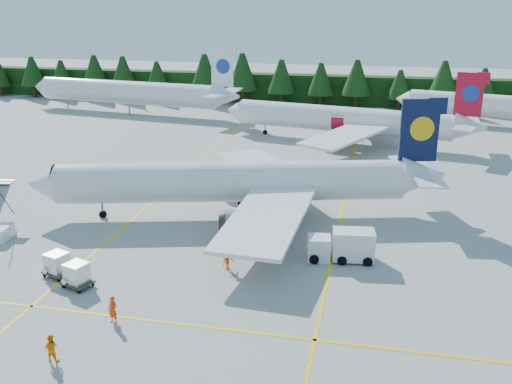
# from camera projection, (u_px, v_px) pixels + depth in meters

# --- Properties ---
(ground) EXTENTS (320.00, 320.00, 0.00)m
(ground) POSITION_uv_depth(u_px,v_px,m) (244.00, 287.00, 42.87)
(ground) COLOR #9A9A94
(ground) RESTS_ON ground
(taxi_stripe_a) EXTENTS (0.25, 120.00, 0.01)m
(taxi_stripe_a) POSITION_uv_depth(u_px,v_px,m) (165.00, 192.00, 64.21)
(taxi_stripe_a) COLOR yellow
(taxi_stripe_a) RESTS_ON ground
(taxi_stripe_b) EXTENTS (0.25, 120.00, 0.01)m
(taxi_stripe_b) POSITION_uv_depth(u_px,v_px,m) (343.00, 205.00, 60.20)
(taxi_stripe_b) COLOR yellow
(taxi_stripe_b) RESTS_ON ground
(taxi_stripe_cross) EXTENTS (80.00, 0.25, 0.01)m
(taxi_stripe_cross) POSITION_uv_depth(u_px,v_px,m) (223.00, 329.00, 37.30)
(taxi_stripe_cross) COLOR yellow
(taxi_stripe_cross) RESTS_ON ground
(treeline_hedge) EXTENTS (220.00, 4.00, 6.00)m
(treeline_hedge) POSITION_uv_depth(u_px,v_px,m) (335.00, 90.00, 117.92)
(treeline_hedge) COLOR black
(treeline_hedge) RESTS_ON ground
(airliner_navy) EXTENTS (39.02, 31.69, 11.58)m
(airliner_navy) POSITION_uv_depth(u_px,v_px,m) (225.00, 183.00, 56.03)
(airliner_navy) COLOR silver
(airliner_navy) RESTS_ON ground
(airliner_red) EXTENTS (38.42, 31.30, 11.29)m
(airliner_red) POSITION_uv_depth(u_px,v_px,m) (337.00, 119.00, 86.57)
(airliner_red) COLOR silver
(airliner_red) RESTS_ON ground
(airliner_far_left) EXTENTS (43.57, 10.05, 12.71)m
(airliner_far_left) POSITION_uv_depth(u_px,v_px,m) (121.00, 92.00, 109.43)
(airliner_far_left) COLOR silver
(airliner_far_left) RESTS_ON ground
(airliner_far_right) EXTENTS (37.66, 12.47, 11.16)m
(airliner_far_right) POSITION_uv_depth(u_px,v_px,m) (501.00, 106.00, 97.11)
(airliner_far_right) COLOR silver
(airliner_far_right) RESTS_ON ground
(service_truck) EXTENTS (5.64, 2.62, 2.63)m
(service_truck) POSITION_uv_depth(u_px,v_px,m) (341.00, 245.00, 46.95)
(service_truck) COLOR silver
(service_truck) RESTS_ON ground
(uld_pair) EXTENTS (4.92, 3.55, 1.63)m
(uld_pair) POSITION_uv_depth(u_px,v_px,m) (67.00, 268.00, 43.34)
(uld_pair) COLOR #343B2B
(uld_pair) RESTS_ON ground
(crew_a) EXTENTS (0.79, 0.62, 1.92)m
(crew_a) POSITION_uv_depth(u_px,v_px,m) (113.00, 310.00, 37.80)
(crew_a) COLOR #FB3805
(crew_a) RESTS_ON ground
(crew_b) EXTENTS (0.94, 0.78, 1.75)m
(crew_b) POSITION_uv_depth(u_px,v_px,m) (51.00, 348.00, 33.77)
(crew_b) COLOR orange
(crew_b) RESTS_ON ground
(crew_c) EXTENTS (0.76, 0.83, 1.67)m
(crew_c) POSITION_uv_depth(u_px,v_px,m) (228.00, 260.00, 45.36)
(crew_c) COLOR #E94C04
(crew_c) RESTS_ON ground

